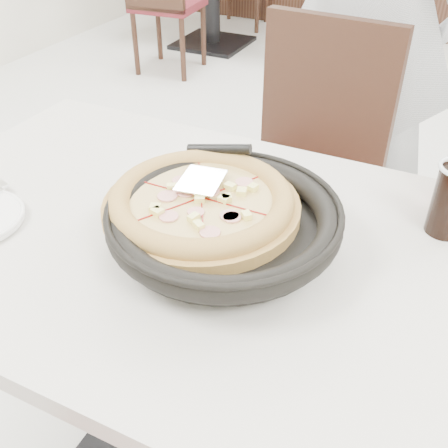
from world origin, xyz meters
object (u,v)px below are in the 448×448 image
at_px(main_table, 187,359).
at_px(pizza_pan, 224,228).
at_px(chair_far, 294,191).
at_px(bg_chair_left_near, 168,1).
at_px(pizza, 202,208).

relative_size(main_table, pizza_pan, 3.17).
xyz_separation_m(chair_far, pizza_pan, (0.08, -0.65, 0.32)).
height_order(chair_far, pizza_pan, chair_far).
xyz_separation_m(pizza_pan, bg_chair_left_near, (-1.67, 2.57, -0.32)).
height_order(main_table, pizza_pan, pizza_pan).
relative_size(main_table, pizza, 3.40).
relative_size(chair_far, pizza, 2.69).
height_order(pizza, bg_chair_left_near, bg_chair_left_near).
bearing_deg(bg_chair_left_near, main_table, -63.40).
bearing_deg(bg_chair_left_near, pizza_pan, -61.92).
xyz_separation_m(main_table, pizza_pan, (0.10, -0.01, 0.42)).
distance_m(pizza, bg_chair_left_near, 3.04).
distance_m(chair_far, bg_chair_left_near, 2.49).
relative_size(main_table, bg_chair_left_near, 1.26).
relative_size(pizza_pan, pizza, 1.07).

